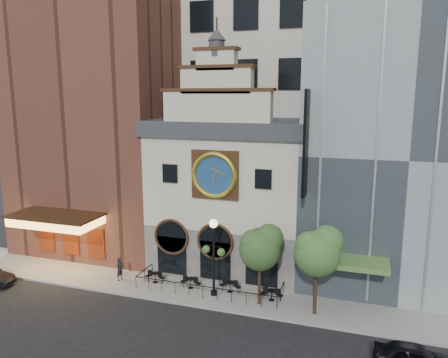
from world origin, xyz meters
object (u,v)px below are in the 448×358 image
object	(u,v)px
tree_right	(318,250)
bistro_3	(272,294)
tree_left	(261,246)
car_right	(415,357)
bistro_1	(191,282)
lamppost	(214,249)
pedestrian	(120,269)
bistro_2	(230,286)
bistro_0	(155,277)

from	to	relation	value
tree_right	bistro_3	bearing A→B (deg)	163.35
tree_right	tree_left	bearing A→B (deg)	176.93
tree_right	car_right	bearing A→B (deg)	-36.58
bistro_1	lamppost	xyz separation A→B (m)	(2.02, -0.52, 3.02)
lamppost	tree_left	xyz separation A→B (m)	(3.46, -0.27, 0.65)
bistro_3	tree_right	bearing A→B (deg)	-16.65
bistro_3	pedestrian	world-z (taller)	pedestrian
lamppost	tree_right	bearing A→B (deg)	7.69
bistro_2	car_right	size ratio (longest dim) A/B	0.38
car_right	tree_left	xyz separation A→B (m)	(-9.44, 4.39, 3.57)
bistro_2	tree_left	size ratio (longest dim) A/B	0.28
bistro_3	car_right	size ratio (longest dim) A/B	0.38
pedestrian	bistro_1	bearing A→B (deg)	-79.82
bistro_0	tree_left	world-z (taller)	tree_left
pedestrian	tree_right	xyz separation A→B (m)	(15.00, -0.62, 3.47)
bistro_3	tree_left	distance (m)	3.80
bistro_0	pedestrian	xyz separation A→B (m)	(-2.77, -0.45, 0.45)
bistro_1	bistro_3	bearing A→B (deg)	-0.54
lamppost	tree_left	size ratio (longest dim) A/B	1.00
bistro_1	tree_right	world-z (taller)	tree_right
car_right	pedestrian	xyz separation A→B (m)	(-20.65, 4.81, 0.35)
bistro_0	bistro_3	size ratio (longest dim) A/B	1.00
bistro_2	bistro_3	size ratio (longest dim) A/B	1.00
bistro_3	tree_right	xyz separation A→B (m)	(3.13, -0.94, 3.92)
bistro_0	tree_right	distance (m)	12.89
tree_right	pedestrian	bearing A→B (deg)	177.64
bistro_0	pedestrian	size ratio (longest dim) A/B	0.87
bistro_1	pedestrian	bearing A→B (deg)	-176.26
car_right	pedestrian	world-z (taller)	pedestrian
bistro_3	lamppost	xyz separation A→B (m)	(-4.12, -0.46, 3.02)
bistro_1	bistro_2	size ratio (longest dim) A/B	1.00
bistro_0	bistro_2	bearing A→B (deg)	2.34
pedestrian	bistro_2	bearing A→B (deg)	-78.99
bistro_3	tree_right	size ratio (longest dim) A/B	0.26
bistro_3	tree_left	bearing A→B (deg)	-131.95
bistro_3	car_right	world-z (taller)	car_right
bistro_1	bistro_2	world-z (taller)	same
lamppost	bistro_1	bearing A→B (deg)	176.90
bistro_0	tree_left	xyz separation A→B (m)	(8.44, -0.87, 3.67)
bistro_0	bistro_3	distance (m)	9.10
pedestrian	car_right	bearing A→B (deg)	-96.67
bistro_3	car_right	bearing A→B (deg)	-30.29
bistro_3	lamppost	bearing A→B (deg)	-173.56
bistro_0	lamppost	world-z (taller)	lamppost
bistro_1	tree_right	size ratio (longest dim) A/B	0.26
tree_right	bistro_0	bearing A→B (deg)	174.99
bistro_0	bistro_2	xyz separation A→B (m)	(5.94, 0.24, 0.00)
bistro_1	pedestrian	xyz separation A→B (m)	(-5.74, -0.37, 0.45)
bistro_0	tree_right	world-z (taller)	tree_right
bistro_2	lamppost	world-z (taller)	lamppost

